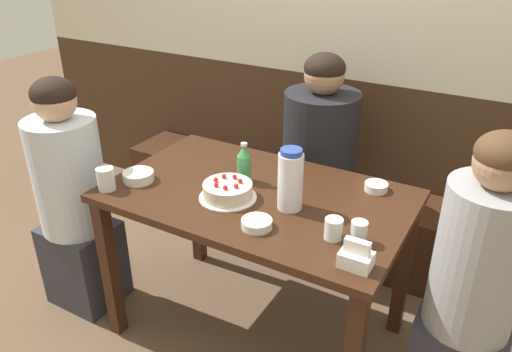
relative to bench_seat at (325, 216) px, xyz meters
The scene contains 17 objects.
ground_plane 0.86m from the bench_seat, 90.00° to the right, with size 12.00×12.00×0.00m, color brown.
back_wall 1.05m from the bench_seat, 90.00° to the left, with size 4.80×0.04×2.50m.
bench_seat is the anchor object (origin of this frame).
dining_table 0.94m from the bench_seat, 90.00° to the right, with size 1.29×0.79×0.78m.
birthday_cake 1.11m from the bench_seat, 95.13° to the right, with size 0.24×0.24×0.09m.
water_pitcher 1.12m from the bench_seat, 78.53° to the right, with size 0.10×0.10×0.26m.
soju_bottle 1.01m from the bench_seat, 97.68° to the right, with size 0.06×0.06×0.19m.
napkin_holder 1.38m from the bench_seat, 63.88° to the right, with size 0.11×0.08×0.11m.
bowl_soup_white 0.91m from the bench_seat, 51.70° to the right, with size 0.10×0.10×0.03m.
bowl_rice_small 1.22m from the bench_seat, 82.74° to the right, with size 0.12×0.12×0.03m.
bowl_side_dish 1.27m from the bench_seat, 117.36° to the right, with size 0.14×0.14×0.04m.
glass_water_tall 1.23m from the bench_seat, 67.27° to the right, with size 0.07×0.07×0.08m.
glass_tumbler_short 1.25m from the bench_seat, 62.52° to the right, with size 0.06×0.06×0.09m.
glass_shot_small 1.41m from the bench_seat, 117.22° to the right, with size 0.08×0.08×0.10m.
person_teal_shirt 1.27m from the bench_seat, 41.95° to the right, with size 0.34×0.32×1.23m.
person_pale_blue_shirt 1.45m from the bench_seat, 130.27° to the right, with size 0.34×0.33×1.22m.
person_grey_tee 0.45m from the bench_seat, 86.40° to the right, with size 0.40×0.40×1.25m.
Camera 1 is at (0.94, -1.63, 1.81)m, focal length 35.00 mm.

